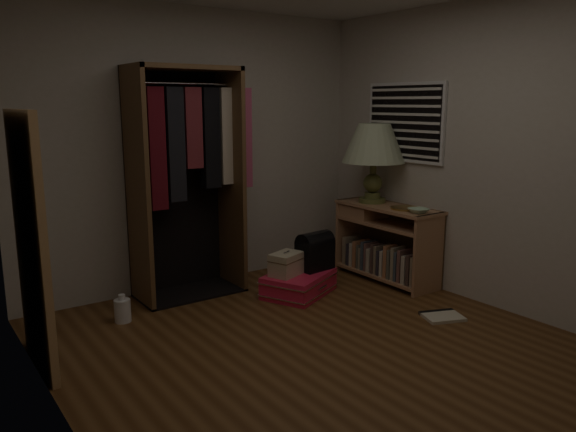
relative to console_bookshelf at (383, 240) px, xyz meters
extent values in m
plane|color=#543218|center=(-1.54, -1.05, -0.39)|extent=(4.00, 4.00, 0.00)
cube|color=beige|center=(-1.54, 0.95, 0.91)|extent=(3.50, 0.02, 2.60)
cube|color=beige|center=(0.21, -1.05, 0.91)|extent=(0.02, 4.00, 2.60)
cube|color=beige|center=(-3.29, -1.05, 0.91)|extent=(0.02, 4.00, 2.60)
cube|color=silver|center=(0.19, -0.05, 1.16)|extent=(0.03, 0.96, 0.76)
cube|color=black|center=(0.19, -0.05, 1.16)|extent=(0.03, 0.90, 0.70)
cube|color=silver|center=(0.18, -0.05, 0.85)|extent=(0.01, 0.88, 0.02)
cube|color=silver|center=(0.18, -0.05, 0.93)|extent=(0.01, 0.88, 0.02)
cube|color=silver|center=(0.18, -0.05, 1.00)|extent=(0.01, 0.88, 0.02)
cube|color=silver|center=(0.18, -0.05, 1.08)|extent=(0.01, 0.88, 0.02)
cube|color=silver|center=(0.18, -0.05, 1.16)|extent=(0.01, 0.88, 0.02)
cube|color=silver|center=(0.18, -0.05, 1.24)|extent=(0.01, 0.88, 0.02)
cube|color=silver|center=(0.18, -0.05, 1.31)|extent=(0.01, 0.88, 0.02)
cube|color=silver|center=(0.18, -0.05, 1.39)|extent=(0.01, 0.88, 0.02)
cube|color=silver|center=(0.18, -0.05, 1.47)|extent=(0.01, 0.88, 0.02)
cube|color=#A77451|center=(0.00, -0.58, -0.02)|extent=(0.40, 0.03, 0.75)
cube|color=#A77451|center=(0.00, 0.49, -0.02)|extent=(0.40, 0.03, 0.75)
cube|color=#A77451|center=(0.00, -0.05, -0.33)|extent=(0.40, 1.04, 0.03)
cube|color=#A77451|center=(0.00, -0.05, 0.18)|extent=(0.40, 1.04, 0.03)
cube|color=#A77451|center=(0.00, -0.05, 0.34)|extent=(0.42, 1.12, 0.03)
cube|color=brown|center=(0.19, -0.05, -0.02)|extent=(0.02, 1.10, 0.75)
cube|color=#A77451|center=(-0.01, 0.28, 0.25)|extent=(0.36, 0.38, 0.13)
cube|color=gray|center=(-0.07, -0.53, -0.18)|extent=(0.20, 0.03, 0.28)
cube|color=#4C3833|center=(-0.09, -0.48, -0.17)|extent=(0.15, 0.04, 0.29)
cube|color=#B7AD99|center=(-0.07, -0.42, -0.18)|extent=(0.18, 0.05, 0.27)
cube|color=brown|center=(-0.08, -0.37, -0.16)|extent=(0.17, 0.04, 0.31)
cube|color=#3F4C59|center=(-0.09, -0.32, -0.18)|extent=(0.16, 0.03, 0.28)
cube|color=gray|center=(-0.08, -0.29, -0.16)|extent=(0.17, 0.04, 0.32)
cube|color=#59594C|center=(-0.07, -0.23, -0.17)|extent=(0.20, 0.04, 0.28)
cube|color=#B2724C|center=(-0.09, -0.19, -0.16)|extent=(0.15, 0.04, 0.32)
cube|color=beige|center=(-0.09, -0.14, -0.19)|extent=(0.16, 0.04, 0.26)
cube|color=#332D38|center=(-0.08, -0.09, -0.19)|extent=(0.16, 0.03, 0.25)
cube|color=gray|center=(-0.06, -0.05, -0.17)|extent=(0.21, 0.03, 0.29)
cube|color=#4C3833|center=(-0.07, -0.01, -0.17)|extent=(0.19, 0.03, 0.29)
cube|color=#B7AD99|center=(-0.06, 0.04, -0.20)|extent=(0.21, 0.05, 0.24)
cube|color=brown|center=(-0.07, 0.09, -0.17)|extent=(0.19, 0.03, 0.28)
cube|color=#3F4C59|center=(-0.07, 0.13, -0.17)|extent=(0.20, 0.03, 0.29)
cube|color=gray|center=(-0.07, 0.17, -0.20)|extent=(0.19, 0.03, 0.22)
cube|color=#59594C|center=(-0.06, 0.20, -0.20)|extent=(0.21, 0.03, 0.24)
cube|color=#B2724C|center=(-0.06, 0.25, -0.18)|extent=(0.22, 0.04, 0.27)
cube|color=beige|center=(-0.07, 0.30, -0.19)|extent=(0.19, 0.04, 0.24)
cube|color=#332D38|center=(-0.06, 0.35, -0.20)|extent=(0.22, 0.04, 0.23)
cube|color=gray|center=(-0.06, 0.40, -0.17)|extent=(0.22, 0.05, 0.29)
cube|color=brown|center=(-2.24, 0.69, 0.63)|extent=(0.04, 0.50, 2.05)
cube|color=brown|center=(-1.33, 0.69, 0.63)|extent=(0.04, 0.50, 2.05)
cube|color=brown|center=(-1.79, 0.69, 1.64)|extent=(0.95, 0.50, 0.04)
cube|color=black|center=(-1.79, 0.93, 0.63)|extent=(0.95, 0.02, 2.05)
cube|color=black|center=(-1.79, 0.69, -0.38)|extent=(0.95, 0.50, 0.02)
cylinder|color=silver|center=(-1.79, 0.69, 1.51)|extent=(0.87, 0.02, 0.02)
cube|color=#590F19|center=(-2.07, 0.67, 0.96)|extent=(0.15, 0.11, 1.04)
cube|color=black|center=(-1.90, 0.67, 0.99)|extent=(0.15, 0.13, 0.98)
cube|color=maroon|center=(-1.73, 0.67, 1.13)|extent=(0.15, 0.12, 0.70)
cube|color=black|center=(-1.55, 0.67, 1.03)|extent=(0.15, 0.12, 0.89)
cube|color=beige|center=(-1.39, 0.67, 1.04)|extent=(0.14, 0.12, 0.87)
cube|color=#BF4C72|center=(-1.22, 0.67, 1.02)|extent=(0.15, 0.14, 0.91)
cube|color=tan|center=(-3.24, -0.05, 0.46)|extent=(0.05, 0.80, 1.70)
cube|color=silver|center=(-3.21, -0.05, 0.46)|extent=(0.01, 0.68, 1.58)
cube|color=red|center=(-0.97, 0.09, -0.29)|extent=(0.79, 0.69, 0.20)
cube|color=silver|center=(-0.97, 0.09, -0.34)|extent=(0.81, 0.72, 0.01)
cube|color=silver|center=(-0.97, 0.09, -0.23)|extent=(0.81, 0.72, 0.01)
cylinder|color=silver|center=(-0.87, -0.13, -0.29)|extent=(0.14, 0.08, 0.02)
cube|color=#B7AC8C|center=(-1.10, 0.11, -0.08)|extent=(0.35, 0.29, 0.20)
cube|color=brown|center=(-1.10, 0.11, -0.04)|extent=(0.36, 0.30, 0.01)
cylinder|color=silver|center=(-1.10, 0.11, 0.03)|extent=(0.08, 0.04, 0.01)
cube|color=black|center=(-0.78, 0.10, -0.06)|extent=(0.35, 0.24, 0.25)
cylinder|color=black|center=(-0.78, 0.10, 0.06)|extent=(0.35, 0.24, 0.21)
cylinder|color=#535B2C|center=(0.00, 0.18, 0.38)|extent=(0.32, 0.32, 0.04)
cylinder|color=#535B2C|center=(0.00, 0.18, 0.43)|extent=(0.18, 0.18, 0.06)
sphere|color=#535B2C|center=(0.00, 0.18, 0.56)|extent=(0.22, 0.22, 0.19)
cylinder|color=#535B2C|center=(0.00, 0.18, 0.71)|extent=(0.08, 0.08, 0.11)
cone|color=beige|center=(0.00, 0.18, 0.95)|extent=(0.74, 0.74, 0.38)
cone|color=beige|center=(0.00, 0.18, 0.95)|extent=(0.66, 0.66, 0.36)
cylinder|color=#AF8E43|center=(0.00, -0.27, 0.37)|extent=(0.27, 0.27, 0.02)
imported|color=#B1D2AF|center=(-0.05, -0.48, 0.38)|extent=(0.21, 0.21, 0.04)
cylinder|color=silver|center=(-2.53, 0.38, -0.30)|extent=(0.13, 0.13, 0.19)
cylinder|color=silver|center=(-2.53, 0.38, -0.18)|extent=(0.05, 0.05, 0.04)
cube|color=beige|center=(-0.36, -1.07, -0.38)|extent=(0.38, 0.34, 0.03)
cube|color=black|center=(-0.32, -0.97, -0.38)|extent=(0.30, 0.15, 0.03)
camera|label=1|loc=(-3.93, -3.87, 1.35)|focal=35.00mm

